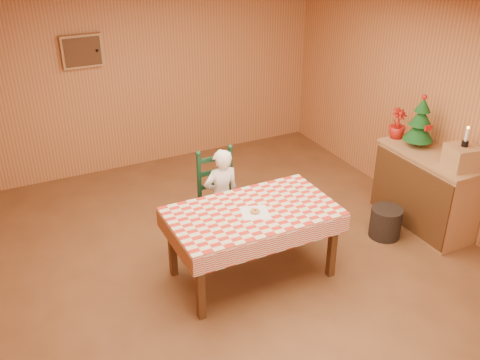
# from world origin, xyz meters

# --- Properties ---
(ground) EXTENTS (6.00, 6.00, 0.00)m
(ground) POSITION_xyz_m (0.00, 0.00, 0.00)
(ground) COLOR brown
(ground) RESTS_ON ground
(cabin_walls) EXTENTS (5.10, 6.05, 2.65)m
(cabin_walls) POSITION_xyz_m (-0.00, 0.53, 1.83)
(cabin_walls) COLOR #BB7643
(cabin_walls) RESTS_ON ground
(dining_table) EXTENTS (1.66, 0.96, 0.77)m
(dining_table) POSITION_xyz_m (-0.02, -0.12, 0.69)
(dining_table) COLOR #4D2C14
(dining_table) RESTS_ON ground
(ladder_chair) EXTENTS (0.44, 0.40, 1.08)m
(ladder_chair) POSITION_xyz_m (-0.02, 0.67, 0.50)
(ladder_chair) COLOR #10301C
(ladder_chair) RESTS_ON ground
(seated_child) EXTENTS (0.41, 0.27, 1.12)m
(seated_child) POSITION_xyz_m (-0.02, 0.61, 0.56)
(seated_child) COLOR white
(seated_child) RESTS_ON ground
(napkin) EXTENTS (0.32, 0.32, 0.00)m
(napkin) POSITION_xyz_m (-0.02, -0.17, 0.77)
(napkin) COLOR white
(napkin) RESTS_ON dining_table
(donut) EXTENTS (0.12, 0.12, 0.03)m
(donut) POSITION_xyz_m (-0.02, -0.17, 0.79)
(donut) COLOR #C48C46
(donut) RESTS_ON napkin
(shelf_unit) EXTENTS (0.54, 1.24, 0.93)m
(shelf_unit) POSITION_xyz_m (2.23, -0.16, 0.47)
(shelf_unit) COLOR tan
(shelf_unit) RESTS_ON ground
(crate) EXTENTS (0.35, 0.35, 0.25)m
(crate) POSITION_xyz_m (2.24, -0.56, 1.06)
(crate) COLOR tan
(crate) RESTS_ON shelf_unit
(christmas_tree) EXTENTS (0.34, 0.34, 0.62)m
(christmas_tree) POSITION_xyz_m (2.24, 0.09, 1.21)
(christmas_tree) COLOR #4D2C14
(christmas_tree) RESTS_ON shelf_unit
(flower_arrangement) EXTENTS (0.21, 0.21, 0.36)m
(flower_arrangement) POSITION_xyz_m (2.19, 0.39, 1.11)
(flower_arrangement) COLOR #A6170F
(flower_arrangement) RESTS_ON shelf_unit
(candle_set) EXTENTS (0.07, 0.07, 0.22)m
(candle_set) POSITION_xyz_m (2.24, -0.56, 1.24)
(candle_set) COLOR black
(candle_set) RESTS_ON crate
(storage_bin) EXTENTS (0.44, 0.44, 0.36)m
(storage_bin) POSITION_xyz_m (1.69, -0.16, 0.18)
(storage_bin) COLOR black
(storage_bin) RESTS_ON ground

